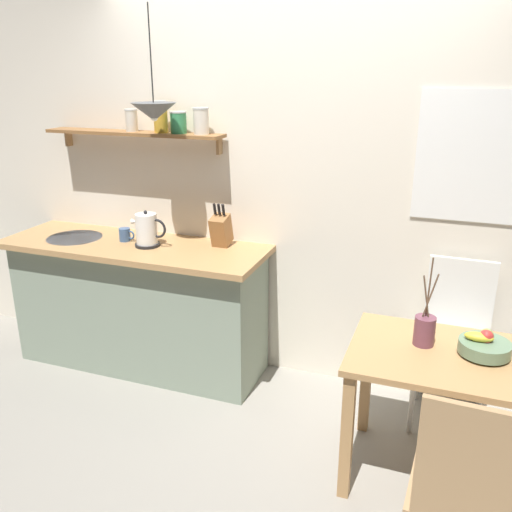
% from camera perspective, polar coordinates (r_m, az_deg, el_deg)
% --- Properties ---
extents(ground_plane, '(14.00, 14.00, 0.00)m').
position_cam_1_polar(ground_plane, '(3.53, 0.13, -16.22)').
color(ground_plane, gray).
extents(back_wall, '(6.80, 0.11, 2.70)m').
position_cam_1_polar(back_wall, '(3.52, 6.97, 7.63)').
color(back_wall, silver).
rests_on(back_wall, ground_plane).
extents(kitchen_counter, '(1.83, 0.63, 0.92)m').
position_cam_1_polar(kitchen_counter, '(3.95, -12.06, -4.91)').
color(kitchen_counter, gray).
rests_on(kitchen_counter, ground_plane).
extents(wall_shelf, '(1.28, 0.20, 0.33)m').
position_cam_1_polar(wall_shelf, '(3.74, -10.72, 13.08)').
color(wall_shelf, brown).
extents(dining_table, '(0.98, 0.67, 0.73)m').
position_cam_1_polar(dining_table, '(2.90, 19.56, -11.77)').
color(dining_table, tan).
rests_on(dining_table, ground_plane).
extents(dining_chair_near, '(0.41, 0.40, 0.97)m').
position_cam_1_polar(dining_chair_near, '(2.36, 20.61, -21.89)').
color(dining_chair_near, tan).
rests_on(dining_chair_near, ground_plane).
extents(dining_chair_far, '(0.45, 0.45, 0.98)m').
position_cam_1_polar(dining_chair_far, '(3.48, 19.99, -7.82)').
color(dining_chair_far, white).
rests_on(dining_chair_far, ground_plane).
extents(fruit_bowl, '(0.24, 0.24, 0.13)m').
position_cam_1_polar(fruit_bowl, '(2.87, 22.65, -8.57)').
color(fruit_bowl, slate).
rests_on(fruit_bowl, dining_table).
extents(twig_vase, '(0.10, 0.10, 0.46)m').
position_cam_1_polar(twig_vase, '(2.86, 17.12, -7.34)').
color(twig_vase, brown).
rests_on(twig_vase, dining_table).
extents(electric_kettle, '(0.25, 0.16, 0.24)m').
position_cam_1_polar(electric_kettle, '(3.67, -11.27, 2.64)').
color(electric_kettle, black).
rests_on(electric_kettle, kitchen_counter).
extents(knife_block, '(0.11, 0.17, 0.29)m').
position_cam_1_polar(knife_block, '(3.60, -3.65, 2.76)').
color(knife_block, '#9E6B3D').
rests_on(knife_block, kitchen_counter).
extents(coffee_mug_by_sink, '(0.12, 0.08, 0.09)m').
position_cam_1_polar(coffee_mug_by_sink, '(3.83, -13.45, 2.18)').
color(coffee_mug_by_sink, '#3D5B89').
rests_on(coffee_mug_by_sink, kitchen_counter).
extents(pendant_lamp, '(0.28, 0.28, 0.66)m').
position_cam_1_polar(pendant_lamp, '(3.45, -10.57, 14.55)').
color(pendant_lamp, black).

